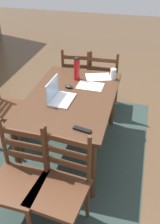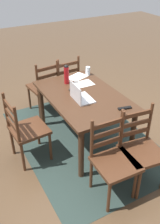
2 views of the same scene
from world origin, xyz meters
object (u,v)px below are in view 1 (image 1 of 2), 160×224
at_px(water_bottle, 77,68).
at_px(tv_remote, 82,130).
at_px(chair_right_far, 78,79).
at_px(laptop, 58,95).
at_px(dining_table, 71,104).
at_px(drinking_glass, 113,74).
at_px(chair_far_head, 5,108).
at_px(computer_mouse, 69,87).
at_px(chair_left_near, 60,189).
at_px(chair_left_far, 18,180).
at_px(chair_right_near, 103,81).

xyz_separation_m(water_bottle, tv_remote, (-0.98, -0.31, -0.14)).
xyz_separation_m(chair_right_far, laptop, (-1.10, -0.07, 0.35)).
bearing_deg(dining_table, drinking_glass, -35.24).
xyz_separation_m(dining_table, chair_right_far, (1.00, 0.18, -0.19)).
relative_size(chair_right_far, laptop, 2.87).
bearing_deg(chair_far_head, computer_mouse, -76.39).
height_order(chair_far_head, laptop, laptop).
bearing_deg(dining_table, chair_left_near, -169.25).
xyz_separation_m(chair_left_near, drinking_glass, (1.53, -0.19, 0.35)).
bearing_deg(laptop, chair_left_far, 175.49).
bearing_deg(dining_table, laptop, 132.61).
height_order(chair_far_head, chair_right_far, same).
bearing_deg(chair_left_far, dining_table, -10.40).
distance_m(chair_right_far, tv_remote, 1.65).
relative_size(chair_right_near, water_bottle, 3.35).
bearing_deg(chair_far_head, laptop, -97.96).
height_order(laptop, water_bottle, water_bottle).
relative_size(dining_table, chair_right_far, 1.50).
bearing_deg(tv_remote, dining_table, -142.02).
distance_m(chair_far_head, chair_left_far, 1.19).
bearing_deg(chair_right_far, computer_mouse, -172.80).
bearing_deg(chair_right_near, chair_right_far, 89.96).
height_order(chair_right_near, drinking_glass, chair_right_near).
bearing_deg(chair_left_near, tv_remote, -9.56).
xyz_separation_m(chair_left_far, drinking_glass, (1.53, -0.56, 0.35)).
distance_m(chair_far_head, chair_left_near, 1.43).
xyz_separation_m(chair_right_far, tv_remote, (-1.56, -0.44, 0.30)).
relative_size(chair_left_near, chair_right_far, 1.00).
bearing_deg(tv_remote, chair_right_far, -151.44).
relative_size(chair_right_far, tv_remote, 5.59).
distance_m(chair_right_near, tv_remote, 1.59).
xyz_separation_m(dining_table, chair_left_far, (-1.00, 0.18, -0.19)).
height_order(chair_right_near, chair_left_near, same).
height_order(dining_table, computer_mouse, computer_mouse).
xyz_separation_m(chair_right_near, laptop, (-1.10, 0.30, 0.35)).
height_order(chair_right_near, water_bottle, water_bottle).
xyz_separation_m(chair_right_near, chair_far_head, (-1.00, 1.02, 0.00)).
relative_size(dining_table, chair_right_near, 1.50).
xyz_separation_m(chair_far_head, laptop, (-0.10, -0.72, 0.35)).
xyz_separation_m(chair_far_head, chair_left_far, (-1.00, -0.65, 0.00)).
height_order(chair_right_near, chair_right_far, same).
bearing_deg(chair_far_head, chair_left_near, -134.26).
distance_m(chair_right_near, drinking_glass, 0.61).
bearing_deg(laptop, computer_mouse, -7.23).
bearing_deg(dining_table, tv_remote, -154.66).
xyz_separation_m(chair_left_near, chair_right_far, (2.00, 0.37, 0.00)).
bearing_deg(water_bottle, drinking_glass, -74.71).
relative_size(laptop, drinking_glass, 2.55).
bearing_deg(chair_far_head, dining_table, -89.80).
bearing_deg(tv_remote, chair_right_near, -164.50).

